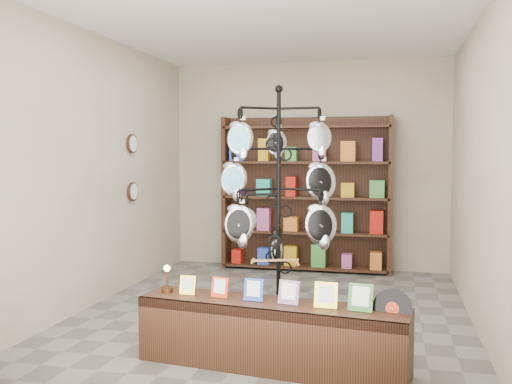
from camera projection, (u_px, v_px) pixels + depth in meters
ground at (273, 313)px, 6.01m from camera, size 5.00×5.00×0.00m
room_envelope at (273, 137)px, 5.88m from camera, size 5.00×5.00×5.00m
display_tree at (279, 189)px, 5.40m from camera, size 1.21×1.20×2.32m
front_shelf at (271, 335)px, 4.46m from camera, size 2.17×0.69×0.75m
back_shelving at (306, 199)px, 8.16m from camera, size 2.42×0.36×2.20m
wall_clocks at (132, 168)px, 7.14m from camera, size 0.03×0.24×0.84m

